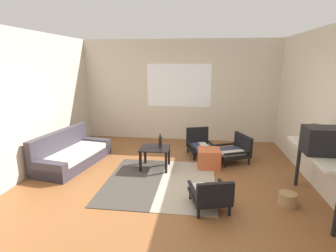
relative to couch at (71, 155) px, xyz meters
name	(u,v)px	position (x,y,z in m)	size (l,w,h in m)	color
ground_plane	(163,188)	(2.08, -0.85, -0.21)	(7.80, 7.80, 0.00)	brown
far_wall_with_window	(179,91)	(2.08, 2.21, 1.14)	(5.60, 0.13, 2.70)	beige
side_wall_right	(331,112)	(4.74, -0.55, 1.14)	(0.12, 6.60, 2.70)	beige
side_wall_left	(21,105)	(-0.58, -0.55, 1.14)	(0.12, 6.60, 2.70)	beige
area_rug	(160,182)	(2.00, -0.60, -0.21)	(1.96, 2.03, 0.01)	#38332D
couch	(71,155)	(0.00, 0.00, 0.00)	(1.06, 1.84, 0.71)	#38333D
coffee_table	(155,152)	(1.79, 0.02, 0.14)	(0.59, 0.53, 0.44)	black
armchair_by_window	(199,144)	(2.68, 0.95, 0.05)	(0.69, 0.73, 0.61)	black
armchair_striped_foreground	(211,194)	(2.87, -1.41, 0.03)	(0.67, 0.72, 0.52)	black
armchair_corner	(234,150)	(3.44, 0.64, 0.04)	(0.84, 0.84, 0.58)	black
ottoman_orange	(209,158)	(2.88, 0.22, -0.02)	(0.45, 0.45, 0.38)	#BC5633
console_shelf	(318,157)	(4.39, -1.12, 0.57)	(0.44, 1.52, 0.88)	beige
crt_television	(324,141)	(4.39, -1.24, 0.86)	(0.54, 0.36, 0.38)	black
clay_vase	(313,137)	(4.39, -0.87, 0.81)	(0.25, 0.25, 0.34)	#A87047
glass_bottle	(160,141)	(1.89, 0.07, 0.34)	(0.07, 0.07, 0.28)	black
wicker_basket	(287,199)	(4.03, -1.14, -0.11)	(0.26, 0.26, 0.20)	#9E7A4C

